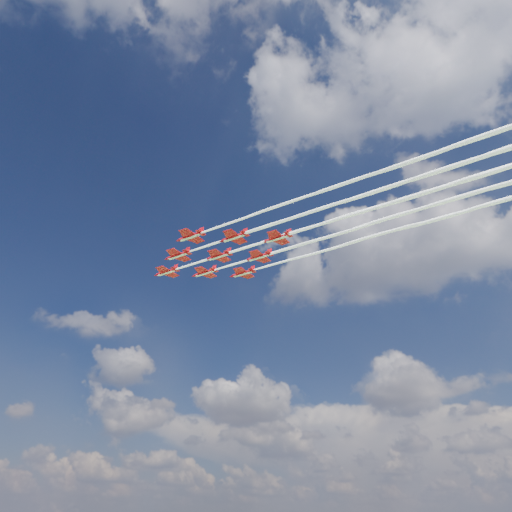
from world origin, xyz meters
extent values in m
cylinder|color=#B90A15|center=(-20.62, 1.09, 78.66)|extent=(7.51, 1.37, 1.03)
cone|color=#B90A15|center=(-25.28, 1.30, 78.66)|extent=(1.91, 1.11, 1.03)
cone|color=#B90A15|center=(-16.23, 0.89, 78.66)|extent=(1.44, 1.00, 0.93)
ellipsoid|color=black|center=(-22.48, 1.17, 79.08)|extent=(1.98, 0.94, 0.67)
cube|color=#B90A15|center=(-20.15, 1.07, 78.61)|extent=(3.38, 8.71, 0.13)
cube|color=#B90A15|center=(-16.89, 0.92, 78.66)|extent=(1.46, 3.42, 0.11)
cube|color=#B90A15|center=(-16.70, 0.91, 79.50)|extent=(1.50, 0.20, 1.68)
cube|color=white|center=(-20.62, 1.09, 78.19)|extent=(7.03, 1.16, 0.11)
cylinder|color=#B90A15|center=(-10.42, -6.38, 78.66)|extent=(7.51, 1.37, 1.03)
cone|color=#B90A15|center=(-15.08, -6.17, 78.66)|extent=(1.91, 1.11, 1.03)
cone|color=#B90A15|center=(-6.04, -6.58, 78.66)|extent=(1.44, 1.00, 0.93)
ellipsoid|color=black|center=(-12.29, -6.30, 79.08)|extent=(1.98, 0.94, 0.67)
cube|color=#B90A15|center=(-9.96, -6.40, 78.61)|extent=(3.38, 8.71, 0.13)
cube|color=#B90A15|center=(-6.69, -6.55, 78.66)|extent=(1.46, 3.42, 0.11)
cube|color=#B90A15|center=(-6.51, -6.56, 79.50)|extent=(1.50, 0.20, 1.68)
cube|color=white|center=(-10.42, -6.38, 78.19)|extent=(7.03, 1.16, 0.11)
cylinder|color=#B90A15|center=(-9.78, 7.60, 78.66)|extent=(7.51, 1.37, 1.03)
cone|color=#B90A15|center=(-14.44, 7.81, 78.66)|extent=(1.91, 1.11, 1.03)
cone|color=#B90A15|center=(-5.40, 7.40, 78.66)|extent=(1.44, 1.00, 0.93)
ellipsoid|color=black|center=(-11.65, 7.68, 79.08)|extent=(1.98, 0.94, 0.67)
cube|color=#B90A15|center=(-9.32, 7.57, 78.61)|extent=(3.38, 8.71, 0.13)
cube|color=#B90A15|center=(-6.05, 7.43, 78.66)|extent=(1.46, 3.42, 0.11)
cube|color=#B90A15|center=(-5.87, 7.42, 79.50)|extent=(1.50, 0.20, 1.68)
cube|color=white|center=(-9.78, 7.60, 78.19)|extent=(7.03, 1.16, 0.11)
cylinder|color=#B90A15|center=(-0.23, -13.85, 78.66)|extent=(7.51, 1.37, 1.03)
cone|color=#B90A15|center=(-4.89, -13.64, 78.66)|extent=(1.91, 1.11, 1.03)
cone|color=#B90A15|center=(4.15, -14.05, 78.66)|extent=(1.44, 1.00, 0.93)
ellipsoid|color=black|center=(-2.09, -13.77, 79.08)|extent=(1.98, 0.94, 0.67)
cube|color=#B90A15|center=(0.24, -13.88, 78.61)|extent=(3.38, 8.71, 0.13)
cube|color=#B90A15|center=(3.50, -14.03, 78.66)|extent=(1.46, 3.42, 0.11)
cube|color=#B90A15|center=(3.69, -14.03, 79.50)|extent=(1.50, 0.20, 1.68)
cube|color=white|center=(-0.23, -13.85, 78.19)|extent=(7.03, 1.16, 0.11)
cylinder|color=#B90A15|center=(0.41, 0.12, 78.66)|extent=(7.51, 1.37, 1.03)
cone|color=#B90A15|center=(-4.25, 0.34, 78.66)|extent=(1.91, 1.11, 1.03)
cone|color=#B90A15|center=(4.79, -0.08, 78.66)|extent=(1.44, 1.00, 0.93)
ellipsoid|color=black|center=(-1.45, 0.21, 79.08)|extent=(1.98, 0.94, 0.67)
cube|color=#B90A15|center=(0.88, 0.10, 78.61)|extent=(3.38, 8.71, 0.13)
cube|color=#B90A15|center=(4.14, -0.05, 78.66)|extent=(1.46, 3.42, 0.11)
cube|color=#B90A15|center=(4.33, -0.05, 79.50)|extent=(1.50, 0.20, 1.68)
cube|color=white|center=(0.41, 0.12, 78.19)|extent=(7.03, 1.16, 0.11)
cylinder|color=#B90A15|center=(1.05, 14.10, 78.66)|extent=(7.51, 1.37, 1.03)
cone|color=#B90A15|center=(-3.61, 14.32, 78.66)|extent=(1.91, 1.11, 1.03)
cone|color=#B90A15|center=(5.43, 13.90, 78.66)|extent=(1.44, 1.00, 0.93)
ellipsoid|color=black|center=(-0.81, 14.19, 79.08)|extent=(1.98, 0.94, 0.67)
cube|color=#B90A15|center=(1.52, 14.08, 78.61)|extent=(3.38, 8.71, 0.13)
cube|color=#B90A15|center=(4.78, 13.93, 78.66)|extent=(1.46, 3.42, 0.11)
cube|color=#B90A15|center=(4.97, 13.92, 79.50)|extent=(1.50, 0.20, 1.68)
cube|color=white|center=(1.05, 14.10, 78.19)|extent=(7.03, 1.16, 0.11)
cylinder|color=#B90A15|center=(10.60, -7.35, 78.66)|extent=(7.51, 1.37, 1.03)
cone|color=#B90A15|center=(5.94, -7.13, 78.66)|extent=(1.91, 1.11, 1.03)
cone|color=#B90A15|center=(14.99, -7.55, 78.66)|extent=(1.44, 1.00, 0.93)
ellipsoid|color=black|center=(8.74, -7.26, 79.08)|extent=(1.98, 0.94, 0.67)
cube|color=#B90A15|center=(11.07, -7.37, 78.61)|extent=(3.38, 8.71, 0.13)
cube|color=#B90A15|center=(14.33, -7.52, 78.66)|extent=(1.46, 3.42, 0.11)
cube|color=#B90A15|center=(14.52, -7.53, 79.50)|extent=(1.50, 0.20, 1.68)
cube|color=white|center=(10.60, -7.35, 78.19)|extent=(7.03, 1.16, 0.11)
cylinder|color=#B90A15|center=(11.25, 6.63, 78.66)|extent=(7.51, 1.37, 1.03)
cone|color=#B90A15|center=(6.58, 6.85, 78.66)|extent=(1.91, 1.11, 1.03)
cone|color=#B90A15|center=(15.63, 6.43, 78.66)|extent=(1.44, 1.00, 0.93)
ellipsoid|color=black|center=(9.38, 6.72, 79.08)|extent=(1.98, 0.94, 0.67)
cube|color=#B90A15|center=(11.71, 6.61, 78.61)|extent=(3.38, 8.71, 0.13)
cube|color=#B90A15|center=(14.97, 6.46, 78.66)|extent=(1.46, 3.42, 0.11)
cube|color=#B90A15|center=(15.16, 6.45, 79.50)|extent=(1.50, 0.20, 1.68)
cube|color=white|center=(11.25, 6.63, 78.19)|extent=(7.03, 1.16, 0.11)
cylinder|color=#B90A15|center=(21.44, -0.84, 78.66)|extent=(7.51, 1.37, 1.03)
cone|color=#B90A15|center=(16.78, -0.62, 78.66)|extent=(1.91, 1.11, 1.03)
cone|color=#B90A15|center=(25.82, -1.04, 78.66)|extent=(1.44, 1.00, 0.93)
ellipsoid|color=black|center=(19.57, -0.75, 79.08)|extent=(1.98, 0.94, 0.67)
cube|color=#B90A15|center=(21.90, -0.86, 78.61)|extent=(3.38, 8.71, 0.13)
cube|color=#B90A15|center=(25.17, -1.01, 78.66)|extent=(1.46, 3.42, 0.11)
cube|color=#B90A15|center=(25.35, -1.02, 79.50)|extent=(1.50, 0.20, 1.68)
cube|color=white|center=(21.44, -0.84, 78.19)|extent=(7.03, 1.16, 0.11)
camera|label=1|loc=(76.58, -113.31, 4.00)|focal=35.00mm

